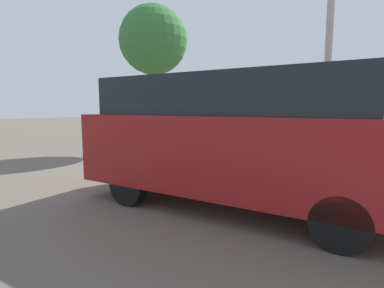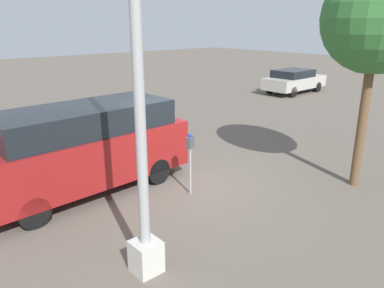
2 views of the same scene
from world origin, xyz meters
TOP-DOWN VIEW (x-y plane):
  - ground_plane at (0.00, 0.00)m, footprint 80.00×80.00m
  - parking_meter_near at (0.36, 0.50)m, footprint 0.22×0.15m
  - lamp_post at (2.82, 2.24)m, footprint 0.44×0.44m
  - parked_van at (2.14, -1.29)m, footprint 5.15×2.12m
  - street_tree at (-3.11, 2.82)m, footprint 2.44×2.44m

SIDE VIEW (x-z plane):
  - ground_plane at x=0.00m, z-range 0.00..0.00m
  - parking_meter_near at x=0.36m, z-range 0.36..1.86m
  - parked_van at x=2.14m, z-range 0.09..2.17m
  - lamp_post at x=2.82m, z-range -1.03..5.83m
  - street_tree at x=-3.11m, z-range 1.36..6.57m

